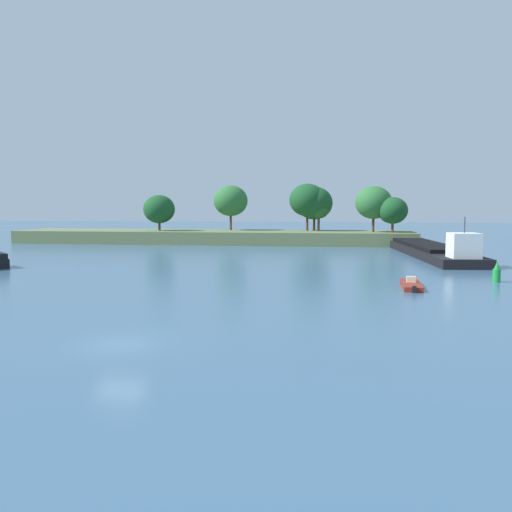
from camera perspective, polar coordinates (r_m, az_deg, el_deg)
The scene contains 5 objects.
ground_plane at distance 28.55m, azimuth -14.08°, elevation -9.01°, with size 400.00×400.00×0.00m, color #3D607F.
treeline_island at distance 99.34m, azimuth -1.22°, elevation 3.40°, with size 72.32×12.48×10.90m.
cargo_barge at distance 80.29m, azimuth 17.56°, elevation 0.75°, with size 8.71×38.51×5.70m.
small_motorboat at distance 47.95m, azimuth 16.04°, elevation -2.95°, with size 1.85×5.68×0.91m.
channel_buoy_green at distance 53.98m, azimuth 23.99°, elevation -1.68°, with size 0.70×0.70×1.90m.
Camera 1 is at (10.53, -25.58, 7.03)m, focal length 38.01 mm.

